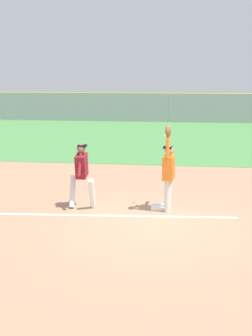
{
  "coord_description": "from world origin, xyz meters",
  "views": [
    {
      "loc": [
        0.57,
        -9.43,
        3.48
      ],
      "look_at": [
        -0.72,
        1.22,
        1.05
      ],
      "focal_mm": 44.38,
      "sensor_mm": 36.0,
      "label": 1
    }
  ],
  "objects": [
    {
      "name": "fielder",
      "position": [
        0.41,
        0.91,
        1.12
      ],
      "size": [
        0.32,
        0.9,
        2.28
      ],
      "rotation": [
        0.0,
        0.0,
        3.0
      ],
      "color": "silver",
      "rests_on": "ground_plane"
    },
    {
      "name": "runner",
      "position": [
        -1.84,
        0.9,
        1.0
      ],
      "size": [
        0.72,
        0.84,
        1.72
      ],
      "rotation": [
        0.0,
        0.0,
        0.01
      ],
      "color": "white",
      "rests_on": "ground_plane"
    },
    {
      "name": "outfield_grass",
      "position": [
        0.0,
        13.92,
        0.01
      ],
      "size": [
        55.06,
        15.03,
        0.01
      ],
      "primitive_type": "cube",
      "color": "#4C8C47",
      "rests_on": "ground_plane"
    },
    {
      "name": "baseball",
      "position": [
        0.31,
        1.21,
        1.94
      ],
      "size": [
        0.07,
        0.07,
        0.07
      ],
      "primitive_type": "sphere",
      "color": "white"
    },
    {
      "name": "chalk_foul_line",
      "position": [
        -3.84,
        0.18,
        0.0
      ],
      "size": [
        11.98,
        0.93,
        0.01
      ],
      "primitive_type": "cube",
      "rotation": [
        0.0,
        0.0,
        0.07
      ],
      "color": "white",
      "rests_on": "ground_plane"
    },
    {
      "name": "parked_car_blue",
      "position": [
        4.88,
        25.52,
        0.67
      ],
      "size": [
        4.51,
        2.33,
        1.25
      ],
      "rotation": [
        0.0,
        0.0,
        0.06
      ],
      "color": "#23389E",
      "rests_on": "ground_plane"
    },
    {
      "name": "parked_car_black",
      "position": [
        -5.98,
        25.99,
        0.67
      ],
      "size": [
        4.55,
        2.42,
        1.25
      ],
      "rotation": [
        0.0,
        0.0,
        -0.09
      ],
      "color": "black",
      "rests_on": "ground_plane"
    },
    {
      "name": "parked_car_green",
      "position": [
        -0.93,
        25.69,
        0.67
      ],
      "size": [
        4.5,
        2.31,
        1.25
      ],
      "rotation": [
        0.0,
        0.0,
        0.06
      ],
      "color": "#1E6B33",
      "rests_on": "ground_plane"
    },
    {
      "name": "first_base",
      "position": [
        0.16,
        1.08,
        0.04
      ],
      "size": [
        0.38,
        0.38,
        0.08
      ],
      "primitive_type": "cube",
      "rotation": [
        0.0,
        0.0,
        0.01
      ],
      "color": "white",
      "rests_on": "ground_plane"
    },
    {
      "name": "outfield_fence",
      "position": [
        -0.0,
        21.43,
        1.06
      ],
      "size": [
        55.14,
        0.08,
        2.13
      ],
      "color": "#93999E",
      "rests_on": "ground_plane"
    },
    {
      "name": "ground_plane",
      "position": [
        0.0,
        0.0,
        0.0
      ],
      "size": [
        71.21,
        71.21,
        0.0
      ],
      "primitive_type": "plane",
      "color": "tan"
    }
  ]
}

